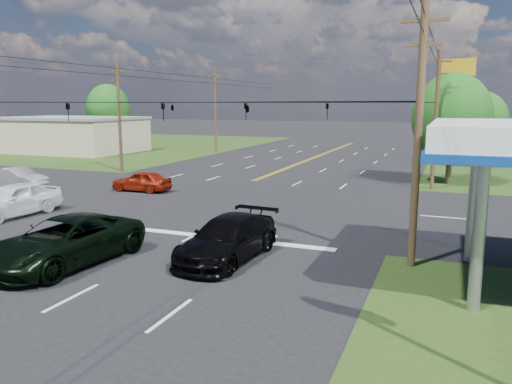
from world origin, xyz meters
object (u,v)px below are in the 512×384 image
at_px(pole_se, 418,133).
at_px(pole_right_far, 442,111).
at_px(tree_right_b, 480,122).
at_px(sedan_silver, 18,178).
at_px(tree_far_l, 108,109).
at_px(pickup_white, 13,200).
at_px(pickup_dkgreen, 65,241).
at_px(tree_right_a, 452,118).
at_px(retail_nw, 71,136).
at_px(suv_black, 228,239).
at_px(pole_ne, 436,119).
at_px(pole_nw, 119,115).
at_px(pole_left_far, 215,110).

distance_m(pole_se, pole_right_far, 37.00).
bearing_deg(tree_right_b, sedan_silver, -140.17).
relative_size(tree_far_l, pickup_white, 1.66).
bearing_deg(pickup_white, tree_far_l, 126.92).
bearing_deg(pole_se, pickup_dkgreen, -159.88).
relative_size(pickup_dkgreen, sedan_silver, 1.38).
distance_m(pole_right_far, tree_far_l, 45.18).
bearing_deg(sedan_silver, tree_right_a, -61.29).
height_order(tree_far_l, pickup_dkgreen, tree_far_l).
relative_size(tree_right_b, tree_far_l, 0.81).
distance_m(retail_nw, pole_right_far, 43.53).
height_order(tree_far_l, suv_black, tree_far_l).
bearing_deg(pole_ne, pole_nw, 180.00).
distance_m(pole_ne, suv_black, 21.12).
distance_m(tree_right_a, sedan_silver, 31.38).
distance_m(retail_nw, tree_far_l, 10.69).
distance_m(pole_ne, pickup_white, 26.86).
relative_size(pole_se, tree_right_a, 1.16).
bearing_deg(pole_left_far, sedan_silver, -92.02).
bearing_deg(pickup_dkgreen, pole_se, 25.32).
bearing_deg(pickup_white, pole_left_far, 104.16).
distance_m(retail_nw, tree_right_b, 46.60).
xyz_separation_m(pole_left_far, tree_right_b, (29.50, -4.00, -0.95)).
bearing_deg(suv_black, pole_nw, 138.44).
height_order(tree_right_a, suv_black, tree_right_a).
xyz_separation_m(pole_nw, pickup_dkgreen, (13.96, -22.41, -4.03)).
bearing_deg(pole_se, pole_nw, 145.30).
bearing_deg(pickup_dkgreen, pickup_white, 152.30).
height_order(pole_ne, tree_right_b, pole_ne).
bearing_deg(pole_nw, pole_left_far, 90.00).
xyz_separation_m(retail_nw, pole_left_far, (17.00, 6.00, 3.17)).
xyz_separation_m(pole_nw, sedan_silver, (-1.04, -10.47, -4.16)).
bearing_deg(tree_right_b, tree_far_l, 170.63).
distance_m(pole_se, pickup_dkgreen, 13.44).
xyz_separation_m(tree_right_a, tree_right_b, (2.50, 12.00, -0.65)).
distance_m(pole_se, pole_left_far, 45.22).
bearing_deg(tree_right_b, pickup_white, -126.76).
bearing_deg(tree_right_b, pole_nw, -153.05).
height_order(tree_right_a, tree_right_b, tree_right_a).
bearing_deg(pole_left_far, suv_black, -63.40).
height_order(pole_ne, sedan_silver, pole_ne).
bearing_deg(retail_nw, pickup_dkgreen, -48.84).
bearing_deg(tree_far_l, pole_se, -42.34).
xyz_separation_m(retail_nw, pole_se, (43.00, -31.00, 2.92)).
relative_size(pole_right_far, suv_black, 1.79).
distance_m(pole_left_far, sedan_silver, 29.82).
bearing_deg(tree_right_a, suv_black, -108.71).
bearing_deg(tree_far_l, pole_ne, -27.07).
bearing_deg(pole_ne, pole_se, -90.00).
relative_size(pole_ne, tree_right_a, 1.16).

